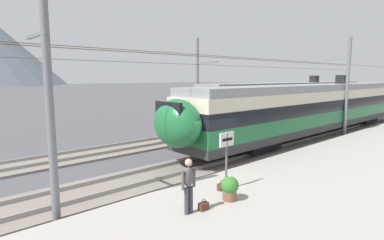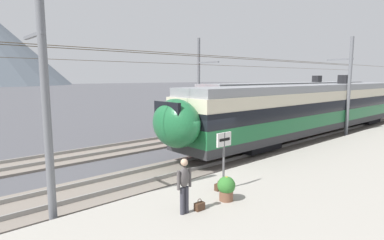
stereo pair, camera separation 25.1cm
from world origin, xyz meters
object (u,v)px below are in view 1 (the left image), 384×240
object	(u,v)px
passenger_walking	(189,183)
handbag_near_sign	(222,187)
catenary_mast_west	(47,86)
train_near_platform	(314,107)
catenary_mast_mid	(345,85)
platform_sign	(227,148)
catenary_mast_far_side	(199,83)
train_far_track	(292,99)
handbag_beside_passenger	(203,206)
potted_plant_platform_edge	(230,187)

from	to	relation	value
passenger_walking	handbag_near_sign	size ratio (longest dim) A/B	4.46
catenary_mast_west	train_near_platform	bearing A→B (deg)	4.39
catenary_mast_mid	platform_sign	distance (m)	15.65
train_near_platform	catenary_mast_far_side	distance (m)	9.02
handbag_near_sign	train_far_track	bearing A→B (deg)	24.23
catenary_mast_far_side	handbag_beside_passenger	world-z (taller)	catenary_mast_far_side
catenary_mast_west	platform_sign	bearing A→B (deg)	-21.91
handbag_beside_passenger	potted_plant_platform_edge	bearing A→B (deg)	-1.03
passenger_walking	potted_plant_platform_edge	distance (m)	1.77
train_far_track	passenger_walking	world-z (taller)	train_far_track
train_far_track	catenary_mast_west	size ratio (longest dim) A/B	0.57
platform_sign	handbag_beside_passenger	world-z (taller)	platform_sign
train_near_platform	passenger_walking	distance (m)	16.62
train_far_track	handbag_beside_passenger	size ratio (longest dim) A/B	74.85
handbag_beside_passenger	handbag_near_sign	size ratio (longest dim) A/B	0.97
train_far_track	passenger_walking	distance (m)	24.79
catenary_mast_mid	potted_plant_platform_edge	world-z (taller)	catenary_mast_mid
train_near_platform	catenary_mast_west	size ratio (longest dim) A/B	0.57
train_near_platform	handbag_beside_passenger	xyz separation A→B (m)	(-15.55, -4.32, -1.80)
catenary_mast_far_side	potted_plant_platform_edge	bearing A→B (deg)	-129.48
platform_sign	handbag_beside_passenger	distance (m)	2.44
train_near_platform	train_far_track	size ratio (longest dim) A/B	1.01
handbag_near_sign	potted_plant_platform_edge	bearing A→B (deg)	-121.56
handbag_near_sign	potted_plant_platform_edge	size ratio (longest dim) A/B	0.47
catenary_mast_mid	catenary_mast_west	bearing A→B (deg)	-179.97
catenary_mast_far_side	potted_plant_platform_edge	xyz separation A→B (m)	(-9.87, -11.98, -3.17)
train_far_track	handbag_beside_passenger	bearing A→B (deg)	-155.72
catenary_mast_far_side	handbag_near_sign	world-z (taller)	catenary_mast_far_side
train_near_platform	catenary_mast_west	distance (m)	19.18
catenary_mast_west	catenary_mast_far_side	world-z (taller)	catenary_mast_west
train_near_platform	train_far_track	xyz separation A→B (m)	(6.65, 5.70, -0.00)
handbag_beside_passenger	potted_plant_platform_edge	world-z (taller)	potted_plant_platform_edge
platform_sign	handbag_near_sign	bearing A→B (deg)	159.17
passenger_walking	handbag_beside_passenger	xyz separation A→B (m)	(0.50, -0.12, -0.82)
catenary_mast_far_side	platform_sign	xyz separation A→B (m)	(-9.21, -11.23, -2.07)
potted_plant_platform_edge	handbag_beside_passenger	bearing A→B (deg)	178.97
catenary_mast_west	potted_plant_platform_edge	xyz separation A→B (m)	(4.67, -2.88, -3.37)
catenary_mast_mid	catenary_mast_far_side	bearing A→B (deg)	124.17
catenary_mast_west	handbag_beside_passenger	bearing A→B (deg)	-39.44
potted_plant_platform_edge	passenger_walking	bearing A→B (deg)	175.12
train_far_track	handbag_beside_passenger	world-z (taller)	train_far_track
catenary_mast_west	handbag_beside_passenger	size ratio (longest dim) A/B	132.10
handbag_beside_passenger	catenary_mast_far_side	bearing A→B (deg)	47.24
catenary_mast_west	passenger_walking	size ratio (longest dim) A/B	28.66
train_far_track	platform_sign	bearing A→B (deg)	-155.45
train_far_track	catenary_mast_mid	bearing A→B (deg)	-124.88
catenary_mast_far_side	handbag_beside_passenger	bearing A→B (deg)	-132.76
catenary_mast_far_side	platform_sign	distance (m)	14.67
potted_plant_platform_edge	handbag_near_sign	bearing A→B (deg)	58.44
catenary_mast_mid	handbag_near_sign	size ratio (longest dim) A/B	127.80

